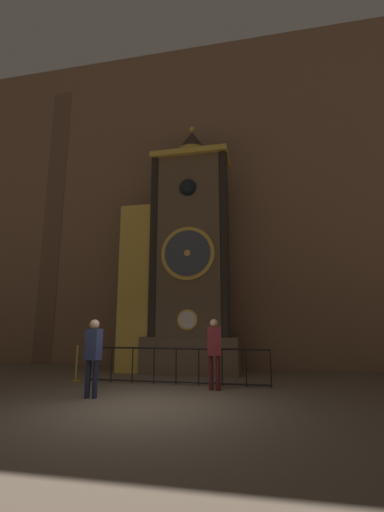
% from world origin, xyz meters
% --- Properties ---
extents(ground_plane, '(28.00, 28.00, 0.00)m').
position_xyz_m(ground_plane, '(0.00, 0.00, 0.00)').
color(ground_plane, brown).
extents(cathedral_back_wall, '(24.00, 0.32, 13.85)m').
position_xyz_m(cathedral_back_wall, '(-0.09, 6.42, 6.92)').
color(cathedral_back_wall, '#846047').
rests_on(cathedral_back_wall, ground_plane).
extents(clock_tower, '(4.13, 1.77, 9.05)m').
position_xyz_m(clock_tower, '(-0.40, 4.91, 3.79)').
color(clock_tower, brown).
rests_on(clock_tower, ground_plane).
extents(railing_fence, '(5.05, 0.05, 0.96)m').
position_xyz_m(railing_fence, '(0.01, 2.64, 0.54)').
color(railing_fence, black).
rests_on(railing_fence, ground_plane).
extents(visitor_near, '(0.38, 0.29, 1.69)m').
position_xyz_m(visitor_near, '(-1.38, 0.58, 1.02)').
color(visitor_near, '#1B213A').
rests_on(visitor_near, ground_plane).
extents(visitor_far, '(0.38, 0.29, 1.72)m').
position_xyz_m(visitor_far, '(1.15, 2.04, 1.03)').
color(visitor_far, '#461518').
rests_on(visitor_far, ground_plane).
extents(stanchion_post, '(0.28, 0.28, 0.99)m').
position_xyz_m(stanchion_post, '(-2.94, 2.62, 0.32)').
color(stanchion_post, '#B28E33').
rests_on(stanchion_post, ground_plane).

